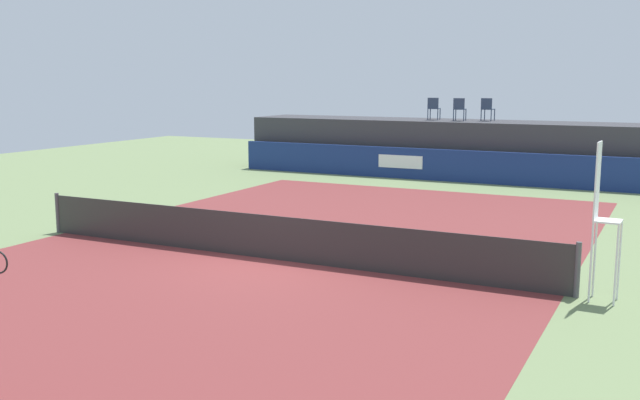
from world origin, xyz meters
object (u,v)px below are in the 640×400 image
at_px(umpire_chair, 602,210).
at_px(net_post_far, 578,270).
at_px(spectator_chair_far_left, 434,108).
at_px(net_post_near, 58,213).
at_px(spectator_chair_left, 460,108).
at_px(spectator_chair_center, 487,108).

height_order(umpire_chair, net_post_far, umpire_chair).
height_order(spectator_chair_far_left, net_post_near, spectator_chair_far_left).
relative_size(spectator_chair_left, net_post_near, 0.89).
relative_size(spectator_chair_far_left, spectator_chair_center, 1.00).
bearing_deg(net_post_far, umpire_chair, 0.83).
xyz_separation_m(spectator_chair_left, spectator_chair_center, (0.99, 0.46, 0.00)).
height_order(spectator_chair_left, net_post_near, spectator_chair_left).
distance_m(spectator_chair_center, umpire_chair, 16.58).
xyz_separation_m(spectator_chair_far_left, umpire_chair, (7.90, -15.24, -1.11)).
relative_size(net_post_near, net_post_far, 1.00).
bearing_deg(spectator_chair_far_left, spectator_chair_left, -10.56).
bearing_deg(umpire_chair, spectator_chair_center, 110.51).
relative_size(umpire_chair, net_post_far, 2.76).
relative_size(spectator_chair_left, umpire_chair, 0.32).
bearing_deg(spectator_chair_left, net_post_near, -111.58).
bearing_deg(net_post_near, spectator_chair_center, 65.90).
distance_m(spectator_chair_far_left, net_post_far, 17.17).
xyz_separation_m(spectator_chair_far_left, spectator_chair_left, (1.12, -0.21, 0.00)).
bearing_deg(spectator_chair_center, net_post_near, -114.10).
relative_size(spectator_chair_left, net_post_far, 0.89).
distance_m(spectator_chair_left, spectator_chair_center, 1.09).
height_order(spectator_chair_far_left, net_post_far, spectator_chair_far_left).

